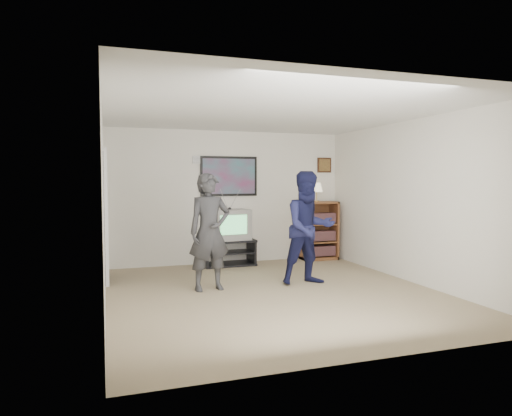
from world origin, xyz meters
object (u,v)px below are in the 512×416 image
person_tall (209,232)px  person_short (309,228)px  media_stand (228,252)px  crt_television (230,224)px  bookshelf (319,230)px

person_tall → person_short: (1.51, -0.10, 0.02)m
media_stand → crt_television: size_ratio=1.46×
media_stand → person_short: 2.10m
crt_television → person_short: person_short is taller
bookshelf → person_short: bearing=-120.1°
media_stand → bookshelf: (1.87, 0.05, 0.34)m
crt_television → person_tall: 1.92m
person_tall → person_short: size_ratio=0.98×
crt_television → bookshelf: size_ratio=0.57×
person_tall → media_stand: bearing=59.8°
person_tall → bookshelf: bearing=27.4°
crt_television → bookshelf: bookshelf is taller
bookshelf → media_stand: bearing=-178.5°
media_stand → person_tall: size_ratio=0.57×
media_stand → person_short: (0.77, -1.86, 0.62)m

